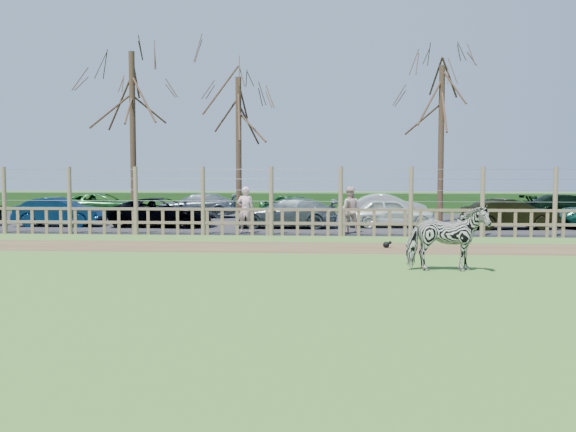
# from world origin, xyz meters

# --- Properties ---
(ground) EXTENTS (120.00, 120.00, 0.00)m
(ground) POSITION_xyz_m (0.00, 0.00, 0.00)
(ground) COLOR olive
(ground) RESTS_ON ground
(dirt_strip) EXTENTS (34.00, 2.80, 0.01)m
(dirt_strip) POSITION_xyz_m (0.00, 4.50, 0.01)
(dirt_strip) COLOR brown
(dirt_strip) RESTS_ON ground
(asphalt) EXTENTS (44.00, 13.00, 0.04)m
(asphalt) POSITION_xyz_m (0.00, 14.50, 0.02)
(asphalt) COLOR #232326
(asphalt) RESTS_ON ground
(hedge) EXTENTS (46.00, 2.00, 1.10)m
(hedge) POSITION_xyz_m (0.00, 21.50, 0.55)
(hedge) COLOR #1E4716
(hedge) RESTS_ON ground
(fence) EXTENTS (30.16, 0.16, 2.50)m
(fence) POSITION_xyz_m (0.00, 8.00, 0.80)
(fence) COLOR brown
(fence) RESTS_ON ground
(tree_left) EXTENTS (4.80, 4.80, 7.88)m
(tree_left) POSITION_xyz_m (-6.50, 12.50, 5.62)
(tree_left) COLOR #3D2B1E
(tree_left) RESTS_ON ground
(tree_mid) EXTENTS (4.80, 4.80, 6.83)m
(tree_mid) POSITION_xyz_m (-2.00, 13.50, 4.87)
(tree_mid) COLOR #3D2B1E
(tree_mid) RESTS_ON ground
(tree_right) EXTENTS (4.80, 4.80, 7.35)m
(tree_right) POSITION_xyz_m (7.00, 14.00, 5.24)
(tree_right) COLOR #3D2B1E
(tree_right) RESTS_ON ground
(zebra) EXTENTS (1.87, 0.92, 1.55)m
(zebra) POSITION_xyz_m (4.88, 0.01, 0.78)
(zebra) COLOR gray
(zebra) RESTS_ON ground
(visitor_a) EXTENTS (0.65, 0.45, 1.72)m
(visitor_a) POSITION_xyz_m (-1.01, 8.46, 0.90)
(visitor_a) COLOR #F0B3C4
(visitor_a) RESTS_ON asphalt
(visitor_b) EXTENTS (0.88, 0.71, 1.72)m
(visitor_b) POSITION_xyz_m (2.82, 8.81, 0.90)
(visitor_b) COLOR beige
(visitor_b) RESTS_ON asphalt
(crow) EXTENTS (0.27, 0.20, 0.22)m
(crow) POSITION_xyz_m (3.86, 4.49, 0.11)
(crow) COLOR black
(crow) RESTS_ON ground
(car_1) EXTENTS (3.67, 1.34, 1.20)m
(car_1) POSITION_xyz_m (-9.17, 10.91, 0.64)
(car_1) COLOR #092042
(car_1) RESTS_ON asphalt
(car_2) EXTENTS (4.44, 2.28, 1.20)m
(car_2) POSITION_xyz_m (-4.81, 10.96, 0.64)
(car_2) COLOR black
(car_2) RESTS_ON asphalt
(car_3) EXTENTS (4.14, 1.70, 1.20)m
(car_3) POSITION_xyz_m (0.35, 10.81, 0.64)
(car_3) COLOR #4D5D63
(car_3) RESTS_ON asphalt
(car_4) EXTENTS (3.53, 1.42, 1.20)m
(car_4) POSITION_xyz_m (4.61, 11.34, 0.64)
(car_4) COLOR white
(car_4) RESTS_ON asphalt
(car_5) EXTENTS (3.78, 1.73, 1.20)m
(car_5) POSITION_xyz_m (9.23, 10.86, 0.64)
(car_5) COLOR black
(car_5) RESTS_ON asphalt
(car_8) EXTENTS (4.47, 2.34, 1.20)m
(car_8) POSITION_xyz_m (-9.28, 16.17, 0.64)
(car_8) COLOR #1C5922
(car_8) RESTS_ON asphalt
(car_9) EXTENTS (4.31, 2.19, 1.20)m
(car_9) POSITION_xyz_m (-4.57, 16.25, 0.64)
(car_9) COLOR slate
(car_9) RESTS_ON asphalt
(car_10) EXTENTS (3.68, 1.88, 1.20)m
(car_10) POSITION_xyz_m (0.41, 15.93, 0.64)
(car_10) COLOR #1B5825
(car_10) RESTS_ON asphalt
(car_11) EXTENTS (3.68, 1.38, 1.20)m
(car_11) POSITION_xyz_m (4.84, 15.83, 0.64)
(car_11) COLOR silver
(car_11) RESTS_ON asphalt
(car_13) EXTENTS (4.30, 2.16, 1.20)m
(car_13) POSITION_xyz_m (13.29, 16.09, 0.64)
(car_13) COLOR black
(car_13) RESTS_ON asphalt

